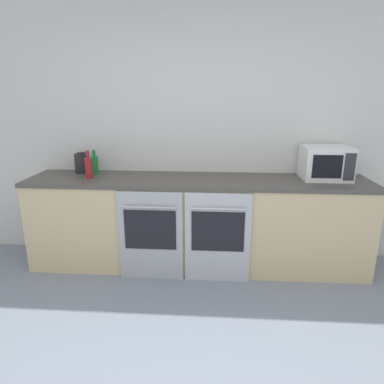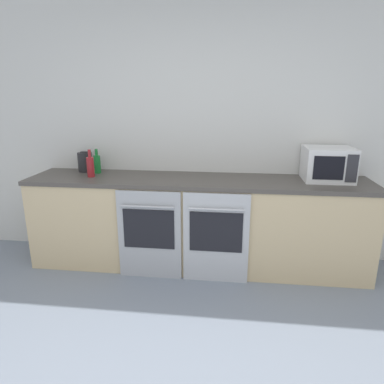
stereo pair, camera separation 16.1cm
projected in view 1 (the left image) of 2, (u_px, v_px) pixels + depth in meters
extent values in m
cube|color=silver|center=(199.00, 134.00, 3.54)|extent=(10.00, 0.06, 2.60)
cube|color=#D1B789|center=(197.00, 224.00, 3.45)|extent=(3.30, 0.61, 0.87)
cube|color=#4C4742|center=(197.00, 181.00, 3.33)|extent=(3.32, 0.64, 0.04)
cube|color=#A8AAAF|center=(151.00, 236.00, 3.17)|extent=(0.60, 0.03, 0.86)
cube|color=black|center=(150.00, 230.00, 3.14)|extent=(0.48, 0.01, 0.38)
cylinder|color=#A8AAAF|center=(149.00, 208.00, 3.05)|extent=(0.49, 0.02, 0.02)
cube|color=#B7BABF|center=(218.00, 238.00, 3.13)|extent=(0.60, 0.03, 0.86)
cube|color=black|center=(218.00, 232.00, 3.10)|extent=(0.48, 0.01, 0.38)
cylinder|color=#B7BABF|center=(218.00, 209.00, 3.01)|extent=(0.49, 0.02, 0.02)
cube|color=silver|center=(325.00, 163.00, 3.29)|extent=(0.44, 0.38, 0.31)
cube|color=black|center=(327.00, 167.00, 3.11)|extent=(0.27, 0.01, 0.21)
cube|color=#2D2D33|center=(350.00, 167.00, 3.09)|extent=(0.10, 0.01, 0.25)
cylinder|color=maroon|center=(89.00, 168.00, 3.33)|extent=(0.07, 0.07, 0.20)
cylinder|color=maroon|center=(88.00, 154.00, 3.29)|extent=(0.03, 0.03, 0.08)
cylinder|color=#19722D|center=(95.00, 165.00, 3.49)|extent=(0.07, 0.07, 0.18)
cylinder|color=#19722D|center=(94.00, 153.00, 3.46)|extent=(0.03, 0.03, 0.07)
cylinder|color=#232326|center=(82.00, 163.00, 3.55)|extent=(0.15, 0.15, 0.20)
cylinder|color=#262628|center=(81.00, 153.00, 3.52)|extent=(0.08, 0.08, 0.01)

